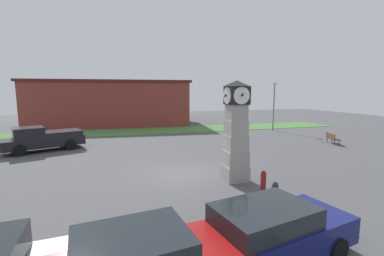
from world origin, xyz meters
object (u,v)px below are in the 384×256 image
at_px(bollard_near_tower, 263,182).
at_px(street_lamp_near_road, 274,103).
at_px(clock_tower, 236,134).
at_px(bollard_mid_row, 275,194).
at_px(car_by_building, 271,231).
at_px(bench, 332,138).
at_px(pickup_truck, 44,138).

relative_size(bollard_near_tower, street_lamp_near_road, 0.19).
relative_size(clock_tower, bollard_mid_row, 4.89).
bearing_deg(car_by_building, bench, 40.84).
xyz_separation_m(pickup_truck, bench, (22.99, -3.90, -0.41)).
distance_m(bollard_mid_row, bench, 15.14).
distance_m(clock_tower, street_lamp_near_road, 18.23).
bearing_deg(bollard_near_tower, street_lamp_near_road, 55.22).
bearing_deg(street_lamp_near_road, car_by_building, -123.75).
bearing_deg(bollard_mid_row, street_lamp_near_road, 56.58).
bearing_deg(clock_tower, street_lamp_near_road, 50.68).
xyz_separation_m(bollard_near_tower, car_by_building, (-2.24, -3.98, 0.27)).
height_order(bollard_mid_row, street_lamp_near_road, street_lamp_near_road).
distance_m(bollard_near_tower, pickup_truck, 16.46).
relative_size(bollard_mid_row, street_lamp_near_road, 0.18).
height_order(bench, street_lamp_near_road, street_lamp_near_road).
distance_m(car_by_building, pickup_truck, 18.31).
bearing_deg(pickup_truck, bench, -9.64).
bearing_deg(car_by_building, bollard_near_tower, 60.68).
height_order(bollard_mid_row, pickup_truck, pickup_truck).
xyz_separation_m(bollard_near_tower, street_lamp_near_road, (11.10, 15.98, 2.70)).
distance_m(clock_tower, car_by_building, 6.35).
relative_size(bollard_mid_row, car_by_building, 0.21).
height_order(bollard_near_tower, bench, bollard_near_tower).
relative_size(bollard_mid_row, pickup_truck, 0.17).
xyz_separation_m(clock_tower, bench, (12.03, 6.07, -1.83)).
xyz_separation_m(bollard_near_tower, bench, (11.59, 7.97, 0.01)).
height_order(clock_tower, street_lamp_near_road, street_lamp_near_road).
relative_size(bollard_near_tower, pickup_truck, 0.18).
distance_m(pickup_truck, bench, 23.32).
bearing_deg(bollard_near_tower, pickup_truck, 133.82).
height_order(pickup_truck, street_lamp_near_road, street_lamp_near_road).
xyz_separation_m(bollard_mid_row, street_lamp_near_road, (11.44, 17.33, 2.70)).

